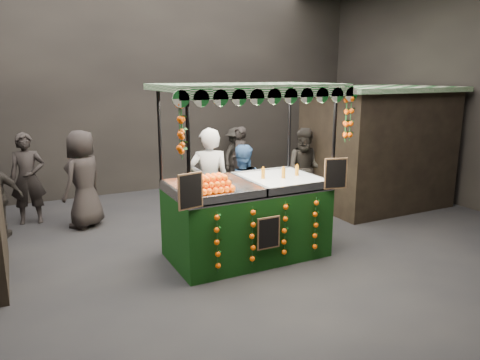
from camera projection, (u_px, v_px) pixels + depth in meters
name	position (u px, v px, depth m)	size (l,w,h in m)	color
ground	(225.00, 263.00, 7.06)	(12.00, 12.00, 0.00)	black
market_hall	(223.00, 35.00, 6.29)	(12.10, 10.10, 5.05)	black
neighbour_stall_right	(377.00, 146.00, 9.99)	(3.00, 2.20, 2.60)	black
juice_stall	(248.00, 205.00, 7.13)	(2.81, 1.65, 2.72)	black
vendor_grey	(209.00, 184.00, 7.94)	(0.83, 0.67, 1.97)	gray
vendor_blue	(241.00, 190.00, 8.20)	(0.95, 0.84, 1.65)	navy
shopper_0	(28.00, 179.00, 8.77)	(0.70, 0.51, 1.78)	black
shopper_1	(306.00, 170.00, 9.62)	(1.08, 1.04, 1.76)	black
shopper_3	(236.00, 156.00, 11.85)	(1.13, 1.00, 1.52)	#272420
shopper_4	(83.00, 179.00, 8.54)	(1.07, 1.05, 1.86)	black
shopper_5	(339.00, 152.00, 11.34)	(1.61, 1.72, 1.93)	black
shopper_6	(239.00, 160.00, 10.98)	(0.41, 0.61, 1.63)	#2C2624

